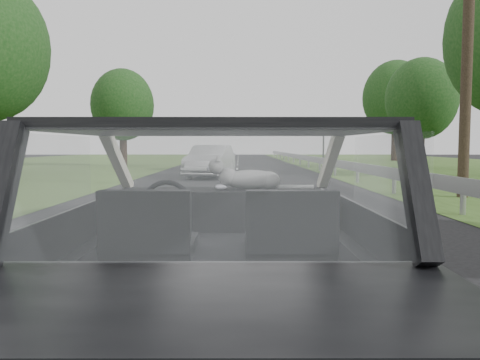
{
  "coord_description": "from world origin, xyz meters",
  "views": [
    {
      "loc": [
        0.11,
        -2.92,
        1.33
      ],
      "look_at": [
        0.12,
        0.52,
        1.08
      ],
      "focal_mm": 35.0,
      "sensor_mm": 36.0,
      "label": 1
    }
  ],
  "objects_px": {
    "subject_car": "(221,242)",
    "highway_sign": "(323,146)",
    "other_car": "(210,161)",
    "cat": "(251,178)",
    "utility_pole": "(468,33)"
  },
  "relations": [
    {
      "from": "highway_sign",
      "to": "cat",
      "type": "bearing_deg",
      "value": -108.24
    },
    {
      "from": "cat",
      "to": "other_car",
      "type": "bearing_deg",
      "value": 92.02
    },
    {
      "from": "other_car",
      "to": "subject_car",
      "type": "bearing_deg",
      "value": -77.2
    },
    {
      "from": "other_car",
      "to": "highway_sign",
      "type": "bearing_deg",
      "value": 65.49
    },
    {
      "from": "subject_car",
      "to": "highway_sign",
      "type": "distance_m",
      "value": 27.53
    },
    {
      "from": "subject_car",
      "to": "other_car",
      "type": "distance_m",
      "value": 17.04
    },
    {
      "from": "subject_car",
      "to": "other_car",
      "type": "xyz_separation_m",
      "value": [
        -1.11,
        17.01,
        -0.04
      ]
    },
    {
      "from": "other_car",
      "to": "highway_sign",
      "type": "height_order",
      "value": "highway_sign"
    },
    {
      "from": "highway_sign",
      "to": "utility_pole",
      "type": "xyz_separation_m",
      "value": [
        0.4,
        -17.86,
        2.83
      ]
    },
    {
      "from": "other_car",
      "to": "utility_pole",
      "type": "height_order",
      "value": "utility_pole"
    },
    {
      "from": "cat",
      "to": "other_car",
      "type": "relative_size",
      "value": 0.14
    },
    {
      "from": "cat",
      "to": "utility_pole",
      "type": "relative_size",
      "value": 0.07
    },
    {
      "from": "highway_sign",
      "to": "utility_pole",
      "type": "distance_m",
      "value": 18.08
    },
    {
      "from": "cat",
      "to": "highway_sign",
      "type": "height_order",
      "value": "highway_sign"
    },
    {
      "from": "other_car",
      "to": "highway_sign",
      "type": "distance_m",
      "value": 11.97
    }
  ]
}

